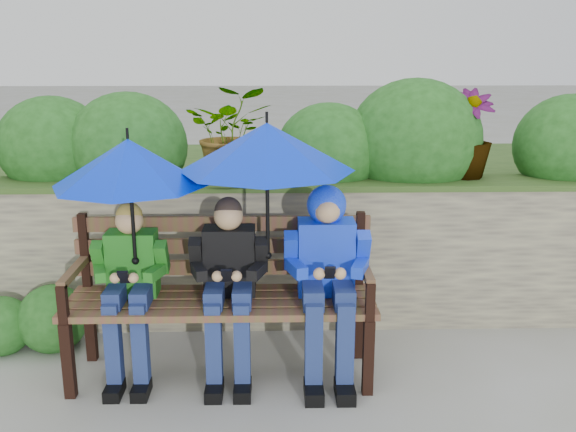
{
  "coord_description": "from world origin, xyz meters",
  "views": [
    {
      "loc": [
        -0.08,
        -3.58,
        1.92
      ],
      "look_at": [
        0.0,
        0.1,
        0.95
      ],
      "focal_mm": 40.0,
      "sensor_mm": 36.0,
      "label": 1
    }
  ],
  "objects_px": {
    "boy_right": "(327,266)",
    "park_bench": "(222,286)",
    "boy_left": "(130,281)",
    "umbrella_right": "(267,147)",
    "boy_middle": "(229,278)",
    "umbrella_left": "(129,163)"
  },
  "relations": [
    {
      "from": "boy_right",
      "to": "park_bench",
      "type": "bearing_deg",
      "value": 173.29
    },
    {
      "from": "boy_left",
      "to": "umbrella_right",
      "type": "relative_size",
      "value": 1.06
    },
    {
      "from": "park_bench",
      "to": "boy_middle",
      "type": "relative_size",
      "value": 1.66
    },
    {
      "from": "boy_left",
      "to": "umbrella_right",
      "type": "bearing_deg",
      "value": 1.6
    },
    {
      "from": "umbrella_right",
      "to": "umbrella_left",
      "type": "bearing_deg",
      "value": -178.32
    },
    {
      "from": "boy_right",
      "to": "umbrella_left",
      "type": "relative_size",
      "value": 1.32
    },
    {
      "from": "boy_left",
      "to": "umbrella_left",
      "type": "relative_size",
      "value": 1.21
    },
    {
      "from": "boy_middle",
      "to": "boy_left",
      "type": "bearing_deg",
      "value": 179.69
    },
    {
      "from": "boy_middle",
      "to": "boy_right",
      "type": "bearing_deg",
      "value": 0.64
    },
    {
      "from": "umbrella_left",
      "to": "umbrella_right",
      "type": "bearing_deg",
      "value": 1.68
    },
    {
      "from": "boy_middle",
      "to": "umbrella_right",
      "type": "relative_size",
      "value": 1.09
    },
    {
      "from": "umbrella_left",
      "to": "boy_right",
      "type": "bearing_deg",
      "value": 0.17
    },
    {
      "from": "boy_right",
      "to": "umbrella_right",
      "type": "height_order",
      "value": "umbrella_right"
    },
    {
      "from": "park_bench",
      "to": "umbrella_right",
      "type": "relative_size",
      "value": 1.82
    },
    {
      "from": "boy_right",
      "to": "umbrella_left",
      "type": "xyz_separation_m",
      "value": [
        -1.11,
        -0.0,
        0.61
      ]
    },
    {
      "from": "park_bench",
      "to": "boy_right",
      "type": "height_order",
      "value": "boy_right"
    },
    {
      "from": "boy_left",
      "to": "umbrella_right",
      "type": "distance_m",
      "value": 1.12
    },
    {
      "from": "boy_middle",
      "to": "umbrella_left",
      "type": "xyz_separation_m",
      "value": [
        -0.54,
        0.0,
        0.68
      ]
    },
    {
      "from": "umbrella_right",
      "to": "boy_middle",
      "type": "bearing_deg",
      "value": -173.63
    },
    {
      "from": "park_bench",
      "to": "boy_right",
      "type": "bearing_deg",
      "value": -6.71
    },
    {
      "from": "boy_left",
      "to": "umbrella_left",
      "type": "bearing_deg",
      "value": -0.04
    },
    {
      "from": "park_bench",
      "to": "boy_left",
      "type": "relative_size",
      "value": 1.71
    }
  ]
}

